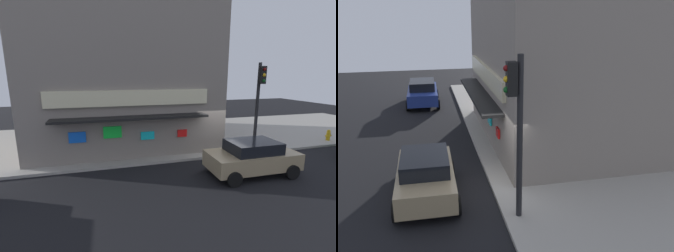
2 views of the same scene
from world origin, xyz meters
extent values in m
plane|color=black|center=(0.00, 0.00, 0.00)|extent=(54.66, 54.66, 0.00)
cube|color=#A39E93|center=(0.00, 5.03, 0.07)|extent=(36.44, 10.06, 0.14)
cube|color=gray|center=(-4.81, 5.35, 4.26)|extent=(10.53, 9.18, 8.25)
cube|color=beige|center=(-4.81, 0.68, 3.32)|extent=(8.00, 0.16, 0.76)
cube|color=black|center=(-4.81, 0.33, 2.39)|extent=(7.58, 0.90, 0.12)
cube|color=blue|center=(-7.46, 0.70, 1.50)|extent=(0.78, 0.08, 0.53)
cube|color=#19E53F|center=(-5.81, 0.70, 1.65)|extent=(0.89, 0.08, 0.59)
cube|color=#19D8E5|center=(-4.04, 0.70, 1.35)|extent=(0.71, 0.08, 0.41)
cube|color=red|center=(-2.15, 0.70, 1.35)|extent=(0.52, 0.08, 0.39)
cylinder|color=black|center=(2.25, 0.47, 2.62)|extent=(0.18, 0.18, 4.96)
cube|color=black|center=(2.25, 0.22, 4.42)|extent=(0.32, 0.28, 0.95)
sphere|color=maroon|center=(2.25, 0.07, 4.72)|extent=(0.18, 0.18, 0.18)
sphere|color=yellow|center=(2.25, 0.07, 4.42)|extent=(0.18, 0.18, 0.18)
sphere|color=#0F4C19|center=(2.25, 0.07, 4.12)|extent=(0.18, 0.18, 0.18)
cylinder|color=gold|center=(8.26, 0.83, 0.42)|extent=(0.24, 0.24, 0.57)
sphere|color=gold|center=(8.26, 0.83, 0.77)|extent=(0.20, 0.20, 0.20)
cylinder|color=gold|center=(8.08, 0.83, 0.45)|extent=(0.12, 0.10, 0.10)
cylinder|color=gold|center=(8.43, 0.83, 0.45)|extent=(0.12, 0.10, 0.10)
cylinder|color=#2D2D2D|center=(-8.31, 1.33, 0.53)|extent=(0.50, 0.50, 0.79)
cylinder|color=navy|center=(-5.28, 1.17, 0.60)|extent=(0.20, 0.20, 0.93)
cylinder|color=navy|center=(-5.53, 1.24, 0.60)|extent=(0.20, 0.20, 0.93)
cube|color=beige|center=(-5.41, 1.21, 1.35)|extent=(0.35, 0.45, 0.58)
sphere|color=tan|center=(-5.41, 1.21, 1.78)|extent=(0.22, 0.22, 0.22)
cylinder|color=beige|center=(-5.34, 1.41, 1.32)|extent=(0.13, 0.13, 0.52)
cylinder|color=beige|center=(-5.47, 1.00, 1.32)|extent=(0.13, 0.13, 0.52)
cylinder|color=gray|center=(-1.30, 2.41, 0.30)|extent=(0.42, 0.42, 0.32)
sphere|color=#1E6628|center=(-1.30, 2.41, 0.69)|extent=(0.55, 0.55, 0.55)
cube|color=#9E8966|center=(0.15, -2.29, 0.68)|extent=(4.02, 1.92, 0.73)
cube|color=black|center=(0.15, -2.29, 1.30)|extent=(2.18, 1.60, 0.50)
cylinder|color=black|center=(1.56, -1.36, 0.32)|extent=(0.64, 0.23, 0.64)
cylinder|color=black|center=(1.54, -3.24, 0.32)|extent=(0.64, 0.23, 0.64)
cylinder|color=black|center=(-1.24, -1.34, 0.32)|extent=(0.64, 0.23, 0.64)
cylinder|color=black|center=(-1.26, -3.22, 0.32)|extent=(0.64, 0.23, 0.64)
camera|label=1|loc=(-6.21, -10.95, 4.43)|focal=25.14mm
camera|label=2|loc=(12.07, -2.14, 6.33)|focal=39.75mm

